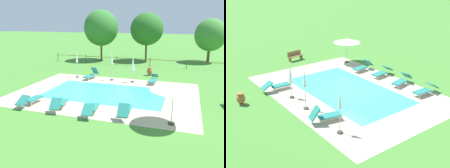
# 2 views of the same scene
# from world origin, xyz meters

# --- Properties ---
(ground_plane) EXTENTS (160.00, 160.00, 0.00)m
(ground_plane) POSITION_xyz_m (0.00, 0.00, 0.00)
(ground_plane) COLOR #478433
(pool_deck_paving) EXTENTS (13.36, 9.46, 0.01)m
(pool_deck_paving) POSITION_xyz_m (0.00, 0.00, 0.00)
(pool_deck_paving) COLOR #BCAD8E
(pool_deck_paving) RESTS_ON ground
(swimming_pool_water) EXTENTS (8.84, 4.94, 0.01)m
(swimming_pool_water) POSITION_xyz_m (0.00, 0.00, 0.01)
(swimming_pool_water) COLOR #42CCD6
(swimming_pool_water) RESTS_ON ground
(pool_coping_rim) EXTENTS (9.32, 5.42, 0.01)m
(pool_coping_rim) POSITION_xyz_m (0.00, 0.00, 0.01)
(pool_coping_rim) COLOR beige
(pool_coping_rim) RESTS_ON ground
(sun_lounger_north_near_steps) EXTENTS (0.71, 2.08, 0.76)m
(sun_lounger_north_near_steps) POSITION_xyz_m (-3.71, -3.80, 0.36)
(sun_lounger_north_near_steps) COLOR #237A70
(sun_lounger_north_near_steps) RESTS_ON ground
(sun_lounger_north_mid) EXTENTS (0.98, 2.07, 0.85)m
(sun_lounger_north_mid) POSITION_xyz_m (-1.58, -3.83, 0.37)
(sun_lounger_north_mid) COLOR #237A70
(sun_lounger_north_mid) RESTS_ON ground
(sun_lounger_north_far) EXTENTS (0.80, 2.01, 0.90)m
(sun_lounger_north_far) POSITION_xyz_m (2.52, -3.63, 0.38)
(sun_lounger_north_far) COLOR #237A70
(sun_lounger_north_far) RESTS_ON ground
(sun_lounger_south_near_corner) EXTENTS (0.62, 2.06, 0.75)m
(sun_lounger_south_near_corner) POSITION_xyz_m (3.01, 3.93, 0.36)
(sun_lounger_south_near_corner) COLOR #237A70
(sun_lounger_south_near_corner) RESTS_ON ground
(sun_lounger_south_far) EXTENTS (0.96, 1.90, 1.02)m
(sun_lounger_south_far) POSITION_xyz_m (-2.71, 3.71, 0.40)
(sun_lounger_south_far) COLOR #237A70
(sun_lounger_south_far) RESTS_ON ground
(sun_lounger_south_end) EXTENTS (0.86, 2.10, 0.77)m
(sun_lounger_south_end) POSITION_xyz_m (0.59, -3.96, 0.36)
(sun_lounger_south_end) COLOR #237A70
(sun_lounger_south_end) RESTS_ON ground
(patio_umbrella_open_foreground) EXTENTS (2.40, 2.40, 2.24)m
(patio_umbrella_open_foreground) POSITION_xyz_m (5.12, -3.99, 2.02)
(patio_umbrella_open_foreground) COLOR #383838
(patio_umbrella_open_foreground) RESTS_ON ground
(patio_umbrella_closed_row_west) EXTENTS (0.32, 0.32, 2.54)m
(patio_umbrella_closed_row_west) POSITION_xyz_m (-0.72, 3.78, 1.70)
(patio_umbrella_closed_row_west) COLOR #383838
(patio_umbrella_closed_row_west) RESTS_ON ground
(patio_umbrella_closed_row_mid_west) EXTENTS (0.32, 0.32, 2.50)m
(patio_umbrella_closed_row_mid_west) POSITION_xyz_m (-4.17, 3.78, 1.63)
(patio_umbrella_closed_row_mid_west) COLOR #383838
(patio_umbrella_closed_row_mid_west) RESTS_ON ground
(patio_umbrella_closed_row_centre) EXTENTS (0.32, 0.32, 2.40)m
(patio_umbrella_closed_row_centre) POSITION_xyz_m (1.23, 3.70, 1.57)
(patio_umbrella_closed_row_centre) COLOR #383838
(patio_umbrella_closed_row_centre) RESTS_ON ground
(terracotta_urn_near_fence) EXTENTS (0.53, 0.53, 0.77)m
(terracotta_urn_near_fence) POSITION_xyz_m (2.22, 6.73, 0.41)
(terracotta_urn_near_fence) COLOR #A85B38
(terracotta_urn_near_fence) RESTS_ON ground
(perimeter_fence) EXTENTS (20.48, 0.08, 1.05)m
(perimeter_fence) POSITION_xyz_m (-0.50, 11.20, 0.71)
(perimeter_fence) COLOR brown
(perimeter_fence) RESTS_ON ground
(tree_far_west) EXTENTS (4.23, 4.23, 6.23)m
(tree_far_west) POSITION_xyz_m (0.36, 14.97, 4.14)
(tree_far_west) COLOR brown
(tree_far_west) RESTS_ON ground
(tree_west_mid) EXTENTS (4.49, 4.49, 6.59)m
(tree_west_mid) POSITION_xyz_m (-5.47, 13.73, 4.26)
(tree_west_mid) COLOR brown
(tree_west_mid) RESTS_ON ground
(tree_centre) EXTENTS (3.87, 3.87, 5.52)m
(tree_centre) POSITION_xyz_m (8.18, 16.51, 3.47)
(tree_centre) COLOR brown
(tree_centre) RESTS_ON ground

